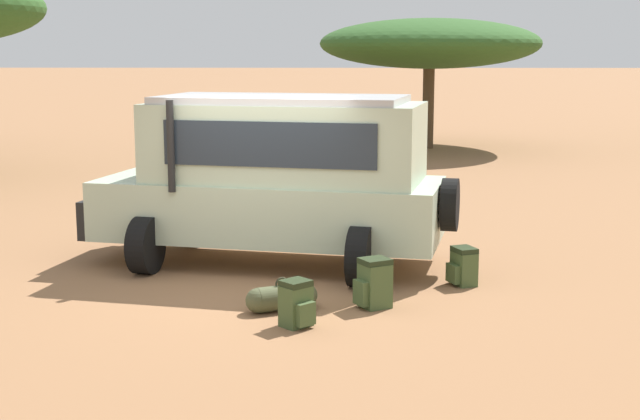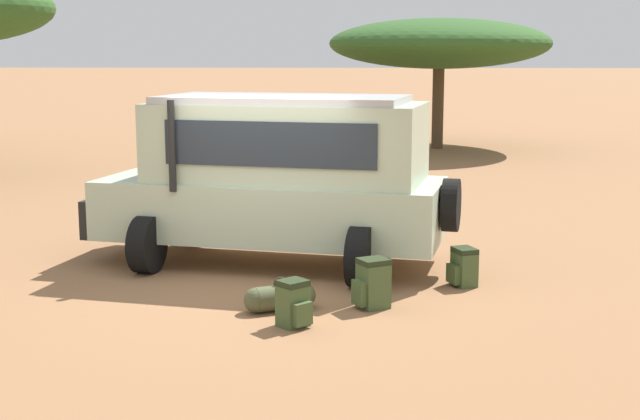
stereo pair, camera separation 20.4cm
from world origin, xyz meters
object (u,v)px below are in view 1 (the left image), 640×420
at_px(safari_vehicle, 277,176).
at_px(backpack_cluster_center, 463,267).
at_px(duffel_bag_low_black_case, 282,298).
at_px(backpack_near_rear_wheel, 374,284).
at_px(backpack_beside_front_wheel, 297,304).
at_px(acacia_tree_right_mid, 430,44).

bearing_deg(safari_vehicle, backpack_cluster_center, -24.23).
bearing_deg(duffel_bag_low_black_case, backpack_near_rear_wheel, 8.06).
xyz_separation_m(backpack_near_rear_wheel, duffel_bag_low_black_case, (-1.11, -0.16, -0.14)).
bearing_deg(backpack_beside_front_wheel, safari_vehicle, 98.12).
xyz_separation_m(backpack_cluster_center, backpack_near_rear_wheel, (-1.22, -1.08, 0.05)).
height_order(backpack_beside_front_wheel, backpack_near_rear_wheel, backpack_near_rear_wheel).
bearing_deg(backpack_cluster_center, duffel_bag_low_black_case, -152.07).
height_order(backpack_beside_front_wheel, backpack_cluster_center, backpack_beside_front_wheel).
xyz_separation_m(backpack_near_rear_wheel, acacia_tree_right_mid, (2.38, 18.14, 3.00)).
height_order(backpack_cluster_center, acacia_tree_right_mid, acacia_tree_right_mid).
bearing_deg(backpack_cluster_center, safari_vehicle, 155.77).
bearing_deg(backpack_near_rear_wheel, safari_vehicle, 120.86).
distance_m(backpack_beside_front_wheel, duffel_bag_low_black_case, 0.67).
height_order(safari_vehicle, backpack_beside_front_wheel, safari_vehicle).
relative_size(backpack_beside_front_wheel, backpack_near_rear_wheel, 0.88).
bearing_deg(safari_vehicle, duffel_bag_low_black_case, -84.70).
height_order(backpack_beside_front_wheel, acacia_tree_right_mid, acacia_tree_right_mid).
relative_size(safari_vehicle, duffel_bag_low_black_case, 6.47).
xyz_separation_m(backpack_cluster_center, duffel_bag_low_black_case, (-2.32, -1.23, -0.09)).
bearing_deg(duffel_bag_low_black_case, acacia_tree_right_mid, 79.22).
distance_m(backpack_beside_front_wheel, acacia_tree_right_mid, 19.44).
xyz_separation_m(backpack_beside_front_wheel, backpack_near_rear_wheel, (0.90, 0.79, 0.04)).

